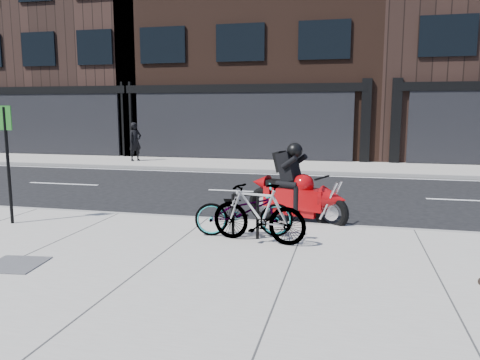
% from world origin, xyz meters
% --- Properties ---
extents(ground, '(120.00, 120.00, 0.00)m').
position_xyz_m(ground, '(0.00, 0.00, 0.00)').
color(ground, black).
rests_on(ground, ground).
extents(sidewalk_near, '(60.00, 6.00, 0.13)m').
position_xyz_m(sidewalk_near, '(0.00, -5.00, 0.07)').
color(sidewalk_near, gray).
rests_on(sidewalk_near, ground).
extents(sidewalk_far, '(60.00, 3.50, 0.13)m').
position_xyz_m(sidewalk_far, '(0.00, 7.75, 0.07)').
color(sidewalk_far, gray).
rests_on(sidewalk_far, ground).
extents(building_midwest, '(10.00, 10.00, 12.00)m').
position_xyz_m(building_midwest, '(-12.00, 14.50, 6.00)').
color(building_midwest, black).
rests_on(building_midwest, ground).
extents(building_center, '(12.00, 10.00, 14.50)m').
position_xyz_m(building_center, '(-2.00, 14.50, 7.25)').
color(building_center, black).
rests_on(building_center, ground).
extents(bike_rack, '(0.48, 0.10, 0.80)m').
position_xyz_m(bike_rack, '(1.07, -3.27, 0.60)').
color(bike_rack, black).
rests_on(bike_rack, sidewalk_near).
extents(bicycle_front, '(1.81, 0.93, 0.91)m').
position_xyz_m(bicycle_front, '(1.01, -3.11, 0.58)').
color(bicycle_front, gray).
rests_on(bicycle_front, sidewalk_near).
extents(bicycle_rear, '(1.73, 0.78, 1.00)m').
position_xyz_m(bicycle_rear, '(1.33, -3.43, 0.63)').
color(bicycle_rear, gray).
rests_on(bicycle_rear, sidewalk_near).
extents(motorcycle, '(2.16, 1.16, 1.69)m').
position_xyz_m(motorcycle, '(1.85, -1.64, 0.69)').
color(motorcycle, black).
rests_on(motorcycle, ground).
extents(pedestrian, '(0.64, 0.72, 1.66)m').
position_xyz_m(pedestrian, '(-6.22, 7.63, 0.96)').
color(pedestrian, black).
rests_on(pedestrian, sidewalk_far).
extents(utility_grate, '(0.84, 0.84, 0.02)m').
position_xyz_m(utility_grate, '(-1.85, -5.39, 0.14)').
color(utility_grate, '#4B4B4E').
rests_on(utility_grate, sidewalk_near).
extents(sign_post, '(0.31, 0.06, 2.28)m').
position_xyz_m(sign_post, '(-3.62, -3.25, 1.49)').
color(sign_post, black).
rests_on(sign_post, sidewalk_near).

